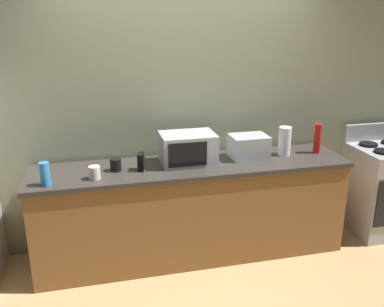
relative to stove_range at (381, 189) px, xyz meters
name	(u,v)px	position (x,y,z in m)	size (l,w,h in m)	color
ground_plane	(203,277)	(-2.00, -0.40, -0.46)	(8.00, 8.00, 0.00)	tan
back_wall	(182,105)	(-2.00, 0.41, 0.89)	(6.40, 0.10, 2.70)	gray
counter_run	(192,210)	(-2.00, 0.00, -0.01)	(2.84, 0.64, 0.90)	brown
stove_range	(381,189)	(0.00, 0.00, 0.00)	(0.60, 0.61, 1.08)	#B7BABF
microwave	(188,148)	(-2.03, 0.05, 0.57)	(0.48, 0.35, 0.27)	#B7BABF
toaster_oven	(249,147)	(-1.45, 0.06, 0.54)	(0.34, 0.26, 0.21)	#B7BABF
paper_towel_roll	(285,141)	(-1.09, 0.05, 0.57)	(0.12, 0.12, 0.27)	white
cordless_phone	(141,162)	(-2.46, -0.04, 0.51)	(0.05, 0.11, 0.15)	black
bottle_hot_sauce	(317,139)	(-0.76, 0.04, 0.58)	(0.07, 0.07, 0.28)	red
bottle_spray_cleaner	(45,174)	(-3.22, -0.20, 0.53)	(0.08, 0.08, 0.19)	#338CE5
mug_white	(95,173)	(-2.85, -0.16, 0.49)	(0.09, 0.09, 0.11)	white
mug_black	(116,165)	(-2.67, -0.01, 0.49)	(0.09, 0.09, 0.11)	black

